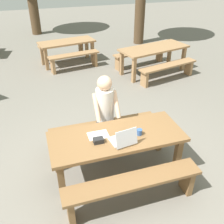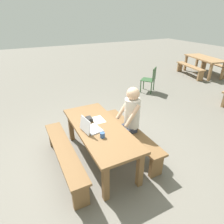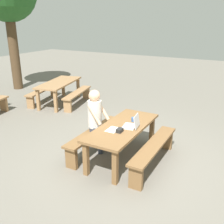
{
  "view_description": "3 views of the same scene",
  "coord_description": "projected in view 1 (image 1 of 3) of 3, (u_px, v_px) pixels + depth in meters",
  "views": [
    {
      "loc": [
        -0.98,
        -2.86,
        2.96
      ],
      "look_at": [
        0.01,
        0.25,
        0.96
      ],
      "focal_mm": 41.47,
      "sensor_mm": 36.0,
      "label": 1
    },
    {
      "loc": [
        2.74,
        -1.14,
        2.53
      ],
      "look_at": [
        0.01,
        0.25,
        0.96
      ],
      "focal_mm": 31.07,
      "sensor_mm": 36.0,
      "label": 2
    },
    {
      "loc": [
        -4.3,
        -2.12,
        2.73
      ],
      "look_at": [
        0.01,
        0.25,
        0.96
      ],
      "focal_mm": 41.8,
      "sensor_mm": 36.0,
      "label": 3
    }
  ],
  "objects": [
    {
      "name": "picnic_table_front",
      "position": [
        117.0,
        141.0,
        3.8
      ],
      "size": [
        1.96,
        0.8,
        0.71
      ],
      "color": "brown",
      "rests_on": "ground"
    },
    {
      "name": "bench_distant_north",
      "position": [
        62.0,
        48.0,
        8.44
      ],
      "size": [
        1.53,
        0.55,
        0.48
      ],
      "rotation": [
        0.0,
        0.0,
        0.17
      ],
      "color": "#9E754C",
      "rests_on": "ground"
    },
    {
      "name": "person_seated",
      "position": [
        106.0,
        108.0,
        4.22
      ],
      "size": [
        0.4,
        0.4,
        1.36
      ],
      "color": "#333847",
      "rests_on": "ground"
    },
    {
      "name": "bench_distant_south",
      "position": [
        74.0,
        58.0,
        7.57
      ],
      "size": [
        1.53,
        0.55,
        0.48
      ],
      "rotation": [
        0.0,
        0.0,
        0.17
      ],
      "color": "#9E754C",
      "rests_on": "ground"
    },
    {
      "name": "laptop",
      "position": [
        123.0,
        139.0,
        3.57
      ],
      "size": [
        0.36,
        0.34,
        0.26
      ],
      "rotation": [
        0.0,
        0.0,
        3.29
      ],
      "color": "silver",
      "rests_on": "picnic_table_front"
    },
    {
      "name": "small_pouch",
      "position": [
        98.0,
        140.0,
        3.59
      ],
      "size": [
        0.15,
        0.1,
        0.07
      ],
      "color": "black",
      "rests_on": "picnic_table_front"
    },
    {
      "name": "bench_mid_south",
      "position": [
        168.0,
        68.0,
        6.92
      ],
      "size": [
        1.78,
        0.68,
        0.45
      ],
      "rotation": [
        0.0,
        0.0,
        0.22
      ],
      "color": "#9E754C",
      "rests_on": "ground"
    },
    {
      "name": "paper_sheet",
      "position": [
        98.0,
        135.0,
        3.75
      ],
      "size": [
        0.3,
        0.21,
        0.0
      ],
      "rotation": [
        0.0,
        0.0,
        0.0
      ],
      "color": "white",
      "rests_on": "picnic_table_front"
    },
    {
      "name": "bench_near",
      "position": [
        133.0,
        186.0,
        3.39
      ],
      "size": [
        1.87,
        0.3,
        0.47
      ],
      "color": "brown",
      "rests_on": "ground"
    },
    {
      "name": "picnic_table_mid",
      "position": [
        154.0,
        51.0,
        7.24
      ],
      "size": [
        2.08,
        1.21,
        0.74
      ],
      "rotation": [
        0.0,
        0.0,
        0.22
      ],
      "color": "#9E754C",
      "rests_on": "ground"
    },
    {
      "name": "picnic_table_distant",
      "position": [
        67.0,
        45.0,
        7.88
      ],
      "size": [
        1.76,
        0.94,
        0.7
      ],
      "rotation": [
        0.0,
        0.0,
        0.17
      ],
      "color": "#9E754C",
      "rests_on": "ground"
    },
    {
      "name": "ground_plane",
      "position": [
        116.0,
        171.0,
        4.12
      ],
      "size": [
        30.0,
        30.0,
        0.0
      ],
      "primitive_type": "plane",
      "color": "slate"
    },
    {
      "name": "bench_mid_north",
      "position": [
        140.0,
        55.0,
        7.87
      ],
      "size": [
        1.78,
        0.68,
        0.45
      ],
      "rotation": [
        0.0,
        0.0,
        0.22
      ],
      "color": "#9E754C",
      "rests_on": "ground"
    },
    {
      "name": "coffee_mug",
      "position": [
        139.0,
        132.0,
        3.74
      ],
      "size": [
        0.08,
        0.08,
        0.09
      ],
      "color": "#335693",
      "rests_on": "picnic_table_front"
    },
    {
      "name": "bench_far",
      "position": [
        104.0,
        130.0,
        4.48
      ],
      "size": [
        1.87,
        0.3,
        0.47
      ],
      "color": "brown",
      "rests_on": "ground"
    }
  ]
}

